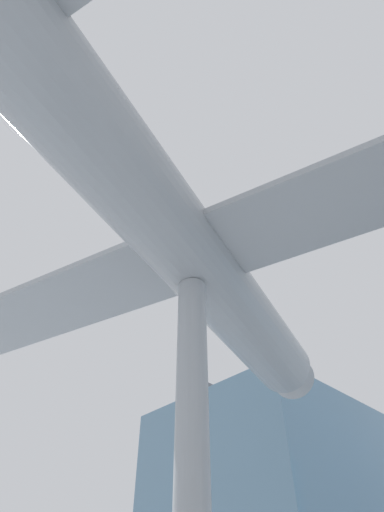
% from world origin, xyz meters
% --- Properties ---
extents(support_pylon_central, '(0.62, 0.62, 7.19)m').
position_xyz_m(support_pylon_central, '(0.00, 0.00, 3.60)').
color(support_pylon_central, '#999EA3').
rests_on(support_pylon_central, ground_plane).
extents(suspended_airplane, '(16.40, 14.78, 3.12)m').
position_xyz_m(suspended_airplane, '(-0.06, 0.18, 8.13)').
color(suspended_airplane, '#93999E').
rests_on(suspended_airplane, support_pylon_central).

